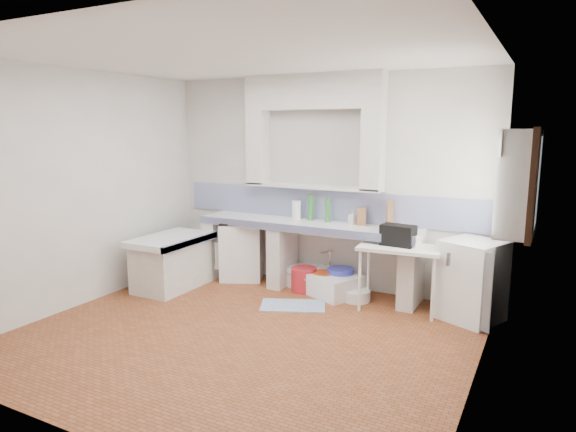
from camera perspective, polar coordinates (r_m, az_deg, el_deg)
The scene contains 36 objects.
floor at distance 5.41m, azimuth -5.06°, elevation -13.21°, with size 4.50×4.50×0.00m, color brown.
ceiling at distance 5.02m, azimuth -5.57°, elevation 17.63°, with size 4.50×4.50×0.00m, color silver.
wall_back at distance 6.78m, azimuth 3.94°, elevation 3.79°, with size 4.50×4.50×0.00m, color silver.
wall_front at distance 3.55m, azimuth -23.15°, elevation -2.65°, with size 4.50×4.50×0.00m, color silver.
wall_left at distance 6.53m, azimuth -22.15°, elevation 2.84°, with size 4.50×4.50×0.00m, color silver.
wall_right at distance 4.26m, azimuth 21.01°, elevation -0.52°, with size 4.50×4.50×0.00m, color silver.
alcove_mass at distance 6.68m, azimuth 2.81°, elevation 13.80°, with size 1.90×0.25×0.45m, color silver.
window_frame at distance 5.40m, azimuth 24.53°, elevation 3.48°, with size 0.35×0.86×1.06m, color #331D10.
lace_valance at distance 5.39m, azimuth 23.28°, elevation 7.61°, with size 0.01×0.84×0.24m, color white.
counter_slab at distance 6.63m, azimuth 2.05°, elevation -1.05°, with size 3.00×0.60×0.08m, color white.
counter_lip at distance 6.39m, azimuth 0.96°, elevation -1.47°, with size 3.00×0.04×0.10m, color navy.
counter_pier_left at distance 7.43m, azimuth -7.77°, elevation -3.49°, with size 0.20×0.55×0.82m, color silver.
counter_pier_mid at distance 6.89m, azimuth -0.61°, elevation -4.46°, with size 0.20×0.55×0.82m, color silver.
counter_pier_right at distance 6.28m, azimuth 13.68°, elevation -6.19°, with size 0.20×0.55×0.82m, color silver.
peninsula_top at distance 6.88m, azimuth -13.04°, elevation -2.60°, with size 0.70×1.10×0.08m, color white.
peninsula_base at distance 6.96m, azimuth -12.93°, elevation -5.41°, with size 0.60×1.00×0.62m, color silver.
peninsula_lip at distance 6.67m, azimuth -10.89°, elevation -2.91°, with size 0.04×1.10×0.10m, color navy.
backsplash at distance 6.81m, azimuth 3.86°, elevation 1.27°, with size 4.27×0.03×0.40m, color navy.
stove at distance 7.21m, azimuth -5.19°, elevation -3.91°, with size 0.57×0.55×0.80m, color white.
sink at distance 6.71m, azimuth 4.00°, elevation -7.45°, with size 1.01×0.55×0.24m, color white.
side_table at distance 6.09m, azimuth 12.37°, elevation -6.88°, with size 0.93×0.52×0.04m, color white.
fridge at distance 6.02m, azimuth 19.98°, elevation -6.83°, with size 0.58×0.58×0.90m, color white.
bucket_red at distance 6.70m, azimuth 1.78°, elevation -7.13°, with size 0.34×0.34×0.31m, color red.
bucket_orange at distance 6.63m, azimuth 4.01°, elevation -7.50°, with size 0.30×0.30×0.28m, color #C03B12.
bucket_blue at distance 6.64m, azimuth 5.93°, elevation -7.27°, with size 0.35×0.35×0.33m, color #343EC8.
basin_white at distance 6.42m, azimuth 7.68°, elevation -8.82°, with size 0.35×0.35×0.14m, color white.
water_bottle_a at distance 6.89m, azimuth 3.48°, elevation -6.76°, with size 0.08×0.08×0.29m, color silver.
water_bottle_b at distance 6.84m, azimuth 4.53°, elevation -7.02°, with size 0.07×0.07×0.27m, color silver.
black_bag at distance 6.00m, azimuth 12.29°, elevation -2.13°, with size 0.38×0.22×0.24m, color black.
green_bottle_a at distance 6.73m, azimuth 2.56°, elevation 0.95°, with size 0.08×0.08×0.34m, color #2E752E.
green_bottle_b at distance 6.64m, azimuth 4.47°, elevation 0.64°, with size 0.07×0.07×0.31m, color #2E752E.
knife_block at distance 6.48m, azimuth 8.29°, elevation -0.05°, with size 0.11×0.09×0.22m, color brown.
cutting_board at distance 6.36m, azimuth 11.41°, elevation 0.22°, with size 0.02×0.25×0.34m, color brown.
paper_towel at distance 6.83m, azimuth 0.98°, elevation 0.69°, with size 0.13×0.13×0.25m, color white.
soap_bottle at distance 6.52m, azimuth 7.28°, elevation -0.13°, with size 0.08×0.08×0.18m, color white.
rug at distance 6.20m, azimuth 0.56°, elevation -10.04°, with size 0.77×0.44×0.01m, color #385A8F.
Camera 1 is at (2.72, -4.17, 2.13)m, focal length 31.59 mm.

